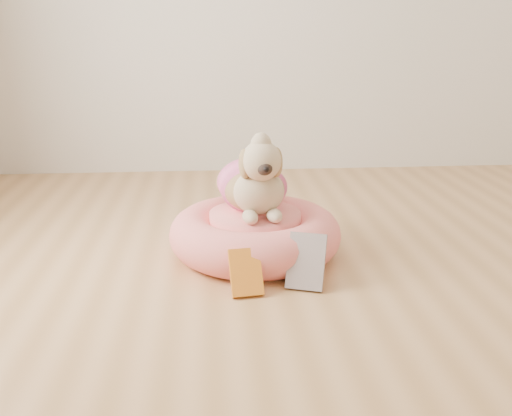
{
  "coord_description": "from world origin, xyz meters",
  "views": [
    {
      "loc": [
        -0.55,
        -1.66,
        0.93
      ],
      "look_at": [
        -0.37,
        0.62,
        0.23
      ],
      "focal_mm": 40.0,
      "sensor_mm": 36.0,
      "label": 1
    }
  ],
  "objects": [
    {
      "name": "pet_bed",
      "position": [
        -0.37,
        0.67,
        0.09
      ],
      "size": [
        0.74,
        0.74,
        0.19
      ],
      "color": "#FF6374",
      "rests_on": "floor"
    },
    {
      "name": "book_yellow",
      "position": [
        -0.43,
        0.28,
        0.08
      ],
      "size": [
        0.13,
        0.13,
        0.16
      ],
      "primitive_type": "cube",
      "rotation": [
        -0.59,
        0.0,
        0.12
      ],
      "color": "gold",
      "rests_on": "floor"
    },
    {
      "name": "floor",
      "position": [
        0.0,
        0.0,
        0.0
      ],
      "size": [
        4.5,
        4.5,
        0.0
      ],
      "primitive_type": "plane",
      "color": "#B5824B",
      "rests_on": "ground"
    },
    {
      "name": "book_white",
      "position": [
        -0.2,
        0.32,
        0.1
      ],
      "size": [
        0.17,
        0.16,
        0.2
      ],
      "primitive_type": "cube",
      "rotation": [
        -0.48,
        0.0,
        -0.33
      ],
      "color": "white",
      "rests_on": "floor"
    },
    {
      "name": "dog",
      "position": [
        -0.37,
        0.69,
        0.38
      ],
      "size": [
        0.4,
        0.54,
        0.37
      ],
      "primitive_type": null,
      "rotation": [
        0.0,
        0.0,
        0.12
      ],
      "color": "olive",
      "rests_on": "pet_bed"
    }
  ]
}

